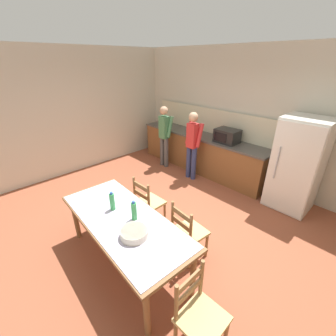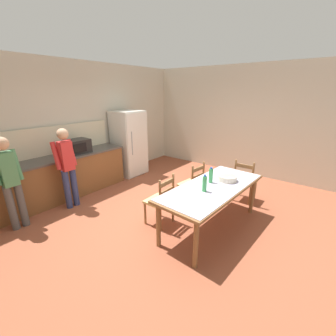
{
  "view_description": "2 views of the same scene",
  "coord_description": "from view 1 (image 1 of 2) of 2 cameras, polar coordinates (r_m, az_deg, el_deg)",
  "views": [
    {
      "loc": [
        2.21,
        -2.05,
        2.61
      ],
      "look_at": [
        0.1,
        -0.03,
        1.18
      ],
      "focal_mm": 24.0,
      "sensor_mm": 36.0,
      "label": 1
    },
    {
      "loc": [
        -2.93,
        -2.36,
        2.23
      ],
      "look_at": [
        0.06,
        -0.03,
        0.93
      ],
      "focal_mm": 24.0,
      "sensor_mm": 36.0,
      "label": 2
    }
  ],
  "objects": [
    {
      "name": "chair_side_far_left",
      "position": [
        3.82,
        -5.05,
        -8.75
      ],
      "size": [
        0.43,
        0.41,
        0.91
      ],
      "rotation": [
        0.0,
        0.0,
        3.16
      ],
      "color": "olive",
      "rests_on": "ground"
    },
    {
      "name": "person_at_counter",
      "position": [
        5.16,
        6.21,
        6.37
      ],
      "size": [
        0.4,
        0.27,
        1.59
      ],
      "rotation": [
        0.0,
        0.0,
        1.57
      ],
      "color": "navy",
      "rests_on": "ground"
    },
    {
      "name": "wall_left",
      "position": [
        5.96,
        -23.34,
        12.71
      ],
      "size": [
        0.12,
        5.2,
        2.9
      ],
      "primitive_type": "cube",
      "color": "beige",
      "rests_on": "ground"
    },
    {
      "name": "chair_head_end",
      "position": [
        2.54,
        7.95,
        -33.14
      ],
      "size": [
        0.41,
        0.43,
        0.91
      ],
      "rotation": [
        0.0,
        0.0,
        1.59
      ],
      "color": "olive",
      "rests_on": "ground"
    },
    {
      "name": "person_at_sink",
      "position": [
        5.8,
        -0.94,
        8.69
      ],
      "size": [
        0.4,
        0.27,
        1.58
      ],
      "rotation": [
        0.0,
        0.0,
        1.57
      ],
      "color": "#4C4C4C",
      "rests_on": "ground"
    },
    {
      "name": "chair_side_far_right",
      "position": [
        3.26,
        5.09,
        -15.87
      ],
      "size": [
        0.46,
        0.44,
        0.91
      ],
      "rotation": [
        0.0,
        0.0,
        3.05
      ],
      "color": "olive",
      "rests_on": "ground"
    },
    {
      "name": "bottle_near_centre",
      "position": [
        3.12,
        -13.99,
        -8.25
      ],
      "size": [
        0.07,
        0.07,
        0.27
      ],
      "color": "green",
      "rests_on": "dining_table"
    },
    {
      "name": "wall_back",
      "position": [
        5.34,
        21.01,
        11.75
      ],
      "size": [
        6.52,
        0.12,
        2.9
      ],
      "primitive_type": "cube",
      "color": "beige",
      "rests_on": "ground"
    },
    {
      "name": "microwave",
      "position": [
        5.2,
        14.78,
        7.9
      ],
      "size": [
        0.5,
        0.39,
        0.3
      ],
      "color": "black",
      "rests_on": "kitchen_counter"
    },
    {
      "name": "refrigerator",
      "position": [
        4.7,
        29.94,
        0.6
      ],
      "size": [
        0.76,
        0.73,
        1.74
      ],
      "color": "silver",
      "rests_on": "ground"
    },
    {
      "name": "dining_table",
      "position": [
        3.05,
        -11.2,
        -13.61
      ],
      "size": [
        2.13,
        0.97,
        0.77
      ],
      "rotation": [
        0.0,
        0.0,
        -0.05
      ],
      "color": "brown",
      "rests_on": "ground"
    },
    {
      "name": "counter_splashback",
      "position": [
        5.81,
        10.61,
        11.72
      ],
      "size": [
        3.48,
        0.03,
        0.6
      ],
      "primitive_type": "cube",
      "color": "beige",
      "rests_on": "kitchen_counter"
    },
    {
      "name": "ground_plane",
      "position": [
        3.99,
        -0.71,
        -14.86
      ],
      "size": [
        8.32,
        8.32,
        0.0
      ],
      "primitive_type": "plane",
      "color": "brown"
    },
    {
      "name": "serving_bowl",
      "position": [
        2.69,
        -8.58,
        -15.94
      ],
      "size": [
        0.32,
        0.32,
        0.09
      ],
      "color": "beige",
      "rests_on": "dining_table"
    },
    {
      "name": "bottle_off_centre",
      "position": [
        2.89,
        -8.62,
        -10.72
      ],
      "size": [
        0.07,
        0.07,
        0.27
      ],
      "color": "green",
      "rests_on": "dining_table"
    },
    {
      "name": "kitchen_counter",
      "position": [
        5.81,
        8.17,
        4.01
      ],
      "size": [
        3.52,
        0.66,
        0.92
      ],
      "color": "brown",
      "rests_on": "ground"
    }
  ]
}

